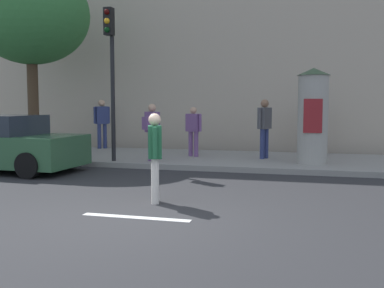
{
  "coord_description": "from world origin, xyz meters",
  "views": [
    {
      "loc": [
        2.66,
        -6.57,
        1.81
      ],
      "look_at": [
        0.39,
        2.0,
        1.01
      ],
      "focal_mm": 42.3,
      "sensor_mm": 36.0,
      "label": 1
    }
  ],
  "objects_px": {
    "traffic_light": "(111,59)",
    "pedestrian_tallest": "(315,122)",
    "pedestrian_in_red_top": "(102,120)",
    "pedestrian_near_pole": "(264,124)",
    "pedestrian_with_backpack": "(152,127)",
    "street_tree": "(30,15)",
    "pedestrian_in_light_jacket": "(193,128)",
    "poster_column": "(313,116)",
    "pedestrian_with_bag": "(155,151)"
  },
  "relations": [
    {
      "from": "traffic_light",
      "to": "pedestrian_tallest",
      "type": "relative_size",
      "value": 2.38
    },
    {
      "from": "pedestrian_in_red_top",
      "to": "pedestrian_near_pole",
      "type": "distance_m",
      "value": 6.26
    },
    {
      "from": "pedestrian_tallest",
      "to": "pedestrian_with_backpack",
      "type": "relative_size",
      "value": 1.1
    },
    {
      "from": "street_tree",
      "to": "pedestrian_in_light_jacket",
      "type": "bearing_deg",
      "value": 5.19
    },
    {
      "from": "street_tree",
      "to": "pedestrian_with_backpack",
      "type": "height_order",
      "value": "street_tree"
    },
    {
      "from": "pedestrian_in_red_top",
      "to": "pedestrian_with_backpack",
      "type": "distance_m",
      "value": 4.26
    },
    {
      "from": "pedestrian_near_pole",
      "to": "pedestrian_in_light_jacket",
      "type": "height_order",
      "value": "pedestrian_near_pole"
    },
    {
      "from": "traffic_light",
      "to": "poster_column",
      "type": "relative_size",
      "value": 1.64
    },
    {
      "from": "pedestrian_tallest",
      "to": "traffic_light",
      "type": "bearing_deg",
      "value": -150.85
    },
    {
      "from": "poster_column",
      "to": "pedestrian_in_red_top",
      "type": "xyz_separation_m",
      "value": [
        -7.45,
        2.41,
        -0.27
      ]
    },
    {
      "from": "pedestrian_with_bag",
      "to": "traffic_light",
      "type": "bearing_deg",
      "value": 123.68
    },
    {
      "from": "pedestrian_in_red_top",
      "to": "pedestrian_with_bag",
      "type": "bearing_deg",
      "value": -57.85
    },
    {
      "from": "pedestrian_tallest",
      "to": "pedestrian_with_backpack",
      "type": "distance_m",
      "value": 5.33
    },
    {
      "from": "pedestrian_in_red_top",
      "to": "pedestrian_in_light_jacket",
      "type": "bearing_deg",
      "value": -21.79
    },
    {
      "from": "pedestrian_with_backpack",
      "to": "pedestrian_in_light_jacket",
      "type": "bearing_deg",
      "value": 59.91
    },
    {
      "from": "street_tree",
      "to": "pedestrian_tallest",
      "type": "height_order",
      "value": "street_tree"
    },
    {
      "from": "street_tree",
      "to": "poster_column",
      "type": "bearing_deg",
      "value": -2.47
    },
    {
      "from": "pedestrian_with_bag",
      "to": "pedestrian_in_red_top",
      "type": "bearing_deg",
      "value": 122.15
    },
    {
      "from": "pedestrian_in_red_top",
      "to": "pedestrian_with_backpack",
      "type": "relative_size",
      "value": 1.09
    },
    {
      "from": "pedestrian_with_backpack",
      "to": "traffic_light",
      "type": "bearing_deg",
      "value": -164.21
    },
    {
      "from": "pedestrian_with_bag",
      "to": "pedestrian_with_backpack",
      "type": "bearing_deg",
      "value": 110.59
    },
    {
      "from": "poster_column",
      "to": "pedestrian_in_red_top",
      "type": "bearing_deg",
      "value": 162.04
    },
    {
      "from": "pedestrian_with_bag",
      "to": "pedestrian_near_pole",
      "type": "bearing_deg",
      "value": 76.92
    },
    {
      "from": "pedestrian_with_backpack",
      "to": "pedestrian_near_pole",
      "type": "bearing_deg",
      "value": 25.63
    },
    {
      "from": "pedestrian_with_backpack",
      "to": "pedestrian_in_light_jacket",
      "type": "height_order",
      "value": "pedestrian_with_backpack"
    },
    {
      "from": "street_tree",
      "to": "pedestrian_in_red_top",
      "type": "xyz_separation_m",
      "value": [
        1.46,
        2.03,
        -3.45
      ]
    },
    {
      "from": "traffic_light",
      "to": "street_tree",
      "type": "xyz_separation_m",
      "value": [
        -3.39,
        1.29,
        1.62
      ]
    },
    {
      "from": "pedestrian_near_pole",
      "to": "pedestrian_in_light_jacket",
      "type": "bearing_deg",
      "value": 179.9
    },
    {
      "from": "pedestrian_near_pole",
      "to": "pedestrian_in_light_jacket",
      "type": "distance_m",
      "value": 2.2
    },
    {
      "from": "traffic_light",
      "to": "pedestrian_near_pole",
      "type": "relative_size",
      "value": 2.42
    },
    {
      "from": "pedestrian_with_bag",
      "to": "pedestrian_in_light_jacket",
      "type": "height_order",
      "value": "pedestrian_in_light_jacket"
    },
    {
      "from": "street_tree",
      "to": "pedestrian_tallest",
      "type": "xyz_separation_m",
      "value": [
        9.01,
        1.84,
        -3.43
      ]
    },
    {
      "from": "poster_column",
      "to": "pedestrian_with_bag",
      "type": "xyz_separation_m",
      "value": [
        -2.76,
        -5.05,
        -0.53
      ]
    },
    {
      "from": "street_tree",
      "to": "pedestrian_in_light_jacket",
      "type": "distance_m",
      "value": 6.45
    },
    {
      "from": "pedestrian_tallest",
      "to": "pedestrian_near_pole",
      "type": "bearing_deg",
      "value": -137.35
    },
    {
      "from": "traffic_light",
      "to": "pedestrian_in_red_top",
      "type": "xyz_separation_m",
      "value": [
        -1.93,
        3.32,
        -1.83
      ]
    },
    {
      "from": "poster_column",
      "to": "pedestrian_in_red_top",
      "type": "relative_size",
      "value": 1.46
    },
    {
      "from": "pedestrian_in_red_top",
      "to": "pedestrian_with_backpack",
      "type": "xyz_separation_m",
      "value": [
        3.02,
        -3.01,
        -0.08
      ]
    },
    {
      "from": "pedestrian_tallest",
      "to": "pedestrian_in_light_jacket",
      "type": "relative_size",
      "value": 1.17
    },
    {
      "from": "traffic_light",
      "to": "street_tree",
      "type": "relative_size",
      "value": 0.7
    },
    {
      "from": "street_tree",
      "to": "pedestrian_tallest",
      "type": "relative_size",
      "value": 3.41
    },
    {
      "from": "poster_column",
      "to": "street_tree",
      "type": "relative_size",
      "value": 0.42
    },
    {
      "from": "pedestrian_in_red_top",
      "to": "poster_column",
      "type": "bearing_deg",
      "value": -17.96
    },
    {
      "from": "street_tree",
      "to": "pedestrian_with_backpack",
      "type": "bearing_deg",
      "value": -12.34
    },
    {
      "from": "traffic_light",
      "to": "pedestrian_with_backpack",
      "type": "relative_size",
      "value": 2.61
    },
    {
      "from": "pedestrian_near_pole",
      "to": "pedestrian_with_backpack",
      "type": "bearing_deg",
      "value": -154.37
    },
    {
      "from": "pedestrian_near_pole",
      "to": "pedestrian_with_backpack",
      "type": "distance_m",
      "value": 3.38
    },
    {
      "from": "poster_column",
      "to": "pedestrian_tallest",
      "type": "xyz_separation_m",
      "value": [
        0.09,
        2.23,
        -0.25
      ]
    },
    {
      "from": "pedestrian_in_red_top",
      "to": "pedestrian_in_light_jacket",
      "type": "relative_size",
      "value": 1.16
    },
    {
      "from": "pedestrian_near_pole",
      "to": "pedestrian_tallest",
      "type": "bearing_deg",
      "value": 42.65
    }
  ]
}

